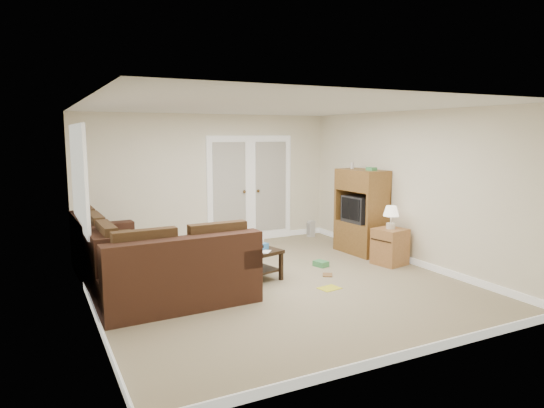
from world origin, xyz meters
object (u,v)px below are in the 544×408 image
side_cabinet (390,243)px  tv_armoire (361,211)px  sectional_sofa (141,265)px  coffee_table (246,259)px

side_cabinet → tv_armoire: bearing=75.2°
sectional_sofa → tv_armoire: tv_armoire is taller
tv_armoire → coffee_table: bearing=-174.5°
coffee_table → side_cabinet: 2.41m
tv_armoire → side_cabinet: bearing=-96.7°
sectional_sofa → side_cabinet: size_ratio=3.08×
sectional_sofa → coffee_table: 1.59m
sectional_sofa → coffee_table: sectional_sofa is taller
sectional_sofa → side_cabinet: 3.96m
side_cabinet → sectional_sofa: bearing=162.3°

